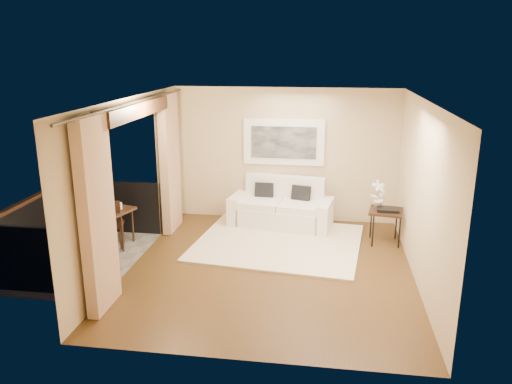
% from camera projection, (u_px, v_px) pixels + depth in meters
% --- Properties ---
extents(floor, '(5.00, 5.00, 0.00)m').
position_uv_depth(floor, '(270.00, 268.00, 8.07)').
color(floor, '#523618').
rests_on(floor, ground).
extents(room_shell, '(5.00, 6.40, 5.00)m').
position_uv_depth(room_shell, '(134.00, 110.00, 7.66)').
color(room_shell, white).
rests_on(room_shell, ground).
extents(balcony, '(1.81, 2.60, 1.17)m').
position_uv_depth(balcony, '(77.00, 247.00, 8.47)').
color(balcony, '#605B56').
rests_on(balcony, ground).
extents(curtains, '(0.16, 4.80, 2.64)m').
position_uv_depth(curtains, '(140.00, 184.00, 7.99)').
color(curtains, tan).
rests_on(curtains, ground).
extents(artwork, '(1.62, 0.07, 0.92)m').
position_uv_depth(artwork, '(284.00, 142.00, 9.97)').
color(artwork, white).
rests_on(artwork, room_shell).
extents(rug, '(3.17, 2.85, 0.04)m').
position_uv_depth(rug, '(278.00, 242.00, 9.11)').
color(rug, '#F5E5C5').
rests_on(rug, floor).
extents(sofa, '(2.10, 1.15, 0.96)m').
position_uv_depth(sofa, '(282.00, 209.00, 9.96)').
color(sofa, white).
rests_on(sofa, floor).
extents(side_table, '(0.66, 0.66, 0.63)m').
position_uv_depth(side_table, '(386.00, 213.00, 8.99)').
color(side_table, black).
rests_on(side_table, floor).
extents(tray, '(0.39, 0.30, 0.05)m').
position_uv_depth(tray, '(388.00, 210.00, 8.91)').
color(tray, black).
rests_on(tray, side_table).
extents(orchid, '(0.33, 0.28, 0.52)m').
position_uv_depth(orchid, '(379.00, 194.00, 9.03)').
color(orchid, white).
rests_on(orchid, side_table).
extents(bistro_table, '(0.73, 0.73, 0.69)m').
position_uv_depth(bistro_table, '(114.00, 214.00, 8.84)').
color(bistro_table, black).
rests_on(bistro_table, balcony).
extents(balcony_chair_far, '(0.48, 0.48, 0.90)m').
position_uv_depth(balcony_chair_far, '(111.00, 221.00, 8.75)').
color(balcony_chair_far, black).
rests_on(balcony_chair_far, balcony).
extents(balcony_chair_near, '(0.50, 0.51, 0.97)m').
position_uv_depth(balcony_chair_near, '(88.00, 225.00, 8.41)').
color(balcony_chair_near, black).
rests_on(balcony_chair_near, balcony).
extents(ice_bucket, '(0.18, 0.18, 0.20)m').
position_uv_depth(ice_bucket, '(108.00, 202.00, 8.91)').
color(ice_bucket, silver).
rests_on(ice_bucket, bistro_table).
extents(candle, '(0.06, 0.06, 0.07)m').
position_uv_depth(candle, '(116.00, 205.00, 8.93)').
color(candle, red).
rests_on(candle, bistro_table).
extents(vase, '(0.04, 0.04, 0.18)m').
position_uv_depth(vase, '(106.00, 208.00, 8.58)').
color(vase, silver).
rests_on(vase, bistro_table).
extents(glass_a, '(0.06, 0.06, 0.12)m').
position_uv_depth(glass_a, '(117.00, 208.00, 8.69)').
color(glass_a, silver).
rests_on(glass_a, bistro_table).
extents(glass_b, '(0.06, 0.06, 0.12)m').
position_uv_depth(glass_b, '(120.00, 206.00, 8.81)').
color(glass_b, silver).
rests_on(glass_b, bistro_table).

